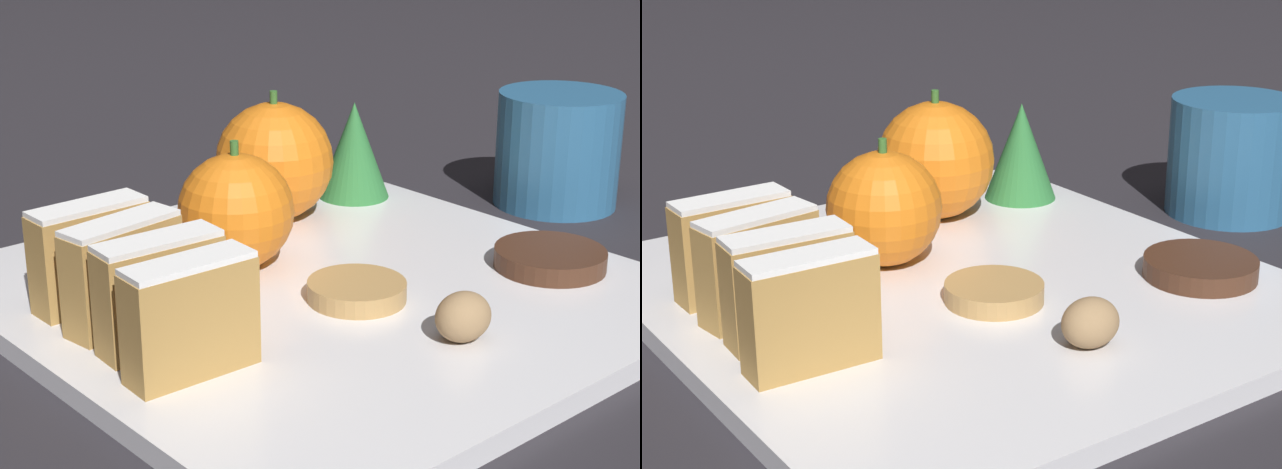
# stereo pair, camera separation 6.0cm
# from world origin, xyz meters

# --- Properties ---
(ground_plane) EXTENTS (6.00, 6.00, 0.00)m
(ground_plane) POSITION_xyz_m (0.00, 0.00, 0.00)
(ground_plane) COLOR #28262B
(serving_platter) EXTENTS (0.34, 0.35, 0.01)m
(serving_platter) POSITION_xyz_m (0.00, 0.00, 0.01)
(serving_platter) COLOR white
(serving_platter) RESTS_ON ground_plane
(stollen_slice_front) EXTENTS (0.07, 0.02, 0.06)m
(stollen_slice_front) POSITION_xyz_m (-0.12, -0.04, 0.04)
(stollen_slice_front) COLOR #B28442
(stollen_slice_front) RESTS_ON serving_platter
(stollen_slice_second) EXTENTS (0.07, 0.03, 0.06)m
(stollen_slice_second) POSITION_xyz_m (-0.11, -0.01, 0.04)
(stollen_slice_second) COLOR #B28442
(stollen_slice_second) RESTS_ON serving_platter
(stollen_slice_third) EXTENTS (0.07, 0.03, 0.06)m
(stollen_slice_third) POSITION_xyz_m (-0.11, 0.03, 0.04)
(stollen_slice_third) COLOR #B28442
(stollen_slice_third) RESTS_ON serving_platter
(stollen_slice_fourth) EXTENTS (0.06, 0.02, 0.06)m
(stollen_slice_fourth) POSITION_xyz_m (-0.11, 0.06, 0.04)
(stollen_slice_fourth) COLOR #B28442
(stollen_slice_fourth) RESTS_ON serving_platter
(orange_near) EXTENTS (0.07, 0.07, 0.08)m
(orange_near) POSITION_xyz_m (-0.02, 0.05, 0.05)
(orange_near) COLOR orange
(orange_near) RESTS_ON serving_platter
(orange_far) EXTENTS (0.08, 0.08, 0.09)m
(orange_far) POSITION_xyz_m (0.06, 0.11, 0.05)
(orange_far) COLOR orange
(orange_far) RESTS_ON serving_platter
(walnut) EXTENTS (0.03, 0.03, 0.03)m
(walnut) POSITION_xyz_m (0.01, -0.10, 0.02)
(walnut) COLOR #9E7A51
(walnut) RESTS_ON serving_platter
(chocolate_cookie) EXTENTS (0.07, 0.07, 0.01)m
(chocolate_cookie) POSITION_xyz_m (0.12, -0.07, 0.02)
(chocolate_cookie) COLOR #472819
(chocolate_cookie) RESTS_ON serving_platter
(gingerbread_cookie) EXTENTS (0.05, 0.05, 0.01)m
(gingerbread_cookie) POSITION_xyz_m (-0.00, -0.03, 0.02)
(gingerbread_cookie) COLOR tan
(gingerbread_cookie) RESTS_ON serving_platter
(evergreen_sprig) EXTENTS (0.05, 0.05, 0.07)m
(evergreen_sprig) POSITION_xyz_m (0.13, 0.11, 0.05)
(evergreen_sprig) COLOR #2D7538
(evergreen_sprig) RESTS_ON serving_platter
(coffee_mug) EXTENTS (0.12, 0.09, 0.08)m
(coffee_mug) POSITION_xyz_m (0.25, 0.03, 0.04)
(coffee_mug) COLOR #2D6693
(coffee_mug) RESTS_ON ground_plane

